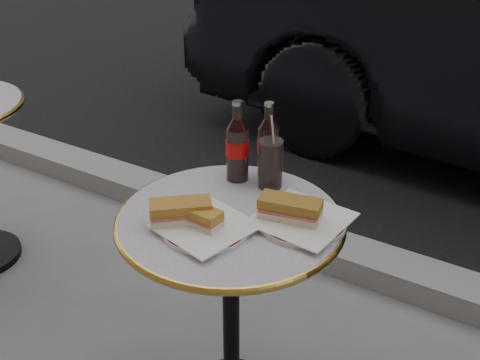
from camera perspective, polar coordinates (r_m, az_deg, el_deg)
The scene contains 10 objects.
curb at distance 2.67m, azimuth 9.70°, elevation -7.07°, with size 40.00×0.20×0.12m, color gray.
bistro_table at distance 1.84m, azimuth -0.84°, elevation -13.16°, with size 0.62×0.62×0.73m, color #BAB2C4, non-canonical shape.
plate_left at distance 1.56m, azimuth -3.28°, elevation -4.61°, with size 0.23×0.23×0.01m, color silver.
plate_right at distance 1.59m, azimuth 5.87°, elevation -3.92°, with size 0.24×0.24×0.01m, color silver.
sandwich_left_a at distance 1.56m, azimuth -5.62°, elevation -3.07°, with size 0.16×0.07×0.06m, color #AE722C.
sandwich_left_b at distance 1.55m, azimuth -4.04°, elevation -3.47°, with size 0.13×0.06×0.05m, color #B17E2D.
sandwich_right at distance 1.57m, azimuth 4.76°, elevation -2.84°, with size 0.16×0.08×0.06m, color olive.
cola_bottle_left at distance 1.74m, azimuth -0.26°, elevation 3.73°, with size 0.07×0.07×0.25m, color black, non-canonical shape.
cola_bottle_right at distance 1.78m, azimuth 2.70°, elevation 3.89°, with size 0.07×0.07×0.23m, color black, non-canonical shape.
cola_glass at distance 1.73m, azimuth 2.91°, elevation 1.55°, with size 0.07×0.07×0.15m, color black.
Camera 1 is at (0.74, -1.15, 1.59)m, focal length 45.00 mm.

